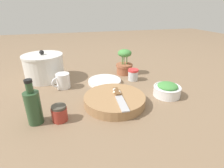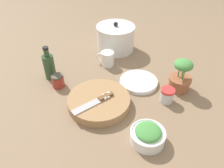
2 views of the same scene
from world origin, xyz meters
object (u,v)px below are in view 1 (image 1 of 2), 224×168
Objects in this scene: chef_knife at (119,97)px; garlic_cloves at (116,91)px; stock_pot at (44,67)px; plate_stack at (105,81)px; potted_herb at (124,63)px; coffee_mug at (63,81)px; herb_bowl at (167,90)px; spice_jar at (133,75)px; cutting_board at (115,100)px; oil_bottle at (33,106)px; honey_jar at (59,113)px.

garlic_cloves is (0.00, 0.06, 0.00)m from chef_knife.
plate_stack is at bearing -24.22° from stock_pot.
chef_knife is at bearing -111.91° from potted_herb.
chef_knife is at bearing -48.68° from coffee_mug.
herb_bowl and spice_jar have the same top height.
herb_bowl is 0.70× the size of plate_stack.
herb_bowl is at bearing -4.50° from garlic_cloves.
cutting_board is 1.55× the size of oil_bottle.
honey_jar is at bearing -160.07° from garlic_cloves.
plate_stack is 0.42m from honey_jar.
coffee_mug reaches higher than plate_stack.
herb_bowl is at bearing -33.09° from stock_pot.
oil_bottle is 1.10× the size of potted_herb.
stock_pot is (-0.36, 0.16, 0.07)m from plate_stack.
chef_knife is at bearing -63.28° from cutting_board.
plate_stack is 0.49m from oil_bottle.
garlic_cloves is 0.38m from oil_bottle.
potted_herb is at bearing 17.03° from coffee_mug.
honey_jar reaches higher than plate_stack.
stock_pot is 1.43× the size of potted_herb.
coffee_mug is at bearing 132.66° from cutting_board.
potted_herb is at bearing 65.26° from garlic_cloves.
plate_stack is at bearing 137.67° from herb_bowl.
chef_knife is at bearing -51.63° from stock_pot.
cutting_board is 4.31× the size of honey_jar.
oil_bottle is (-0.54, -0.31, 0.04)m from spice_jar.
herb_bowl is at bearing -42.33° from plate_stack.
chef_knife is 2.08× the size of coffee_mug.
plate_stack is (-0.28, 0.25, -0.02)m from herb_bowl.
coffee_mug is at bearing 155.01° from herb_bowl.
spice_jar is 1.05× the size of honey_jar.
honey_jar is 0.63m from potted_herb.
cutting_board is at bearing -58.79° from chef_knife.
potted_herb is (0.18, 0.38, 0.05)m from cutting_board.
cutting_board is at bearing -119.81° from garlic_cloves.
chef_knife is 1.14× the size of oil_bottle.
garlic_cloves is 0.85× the size of honey_jar.
plate_stack is (-0.01, 0.23, -0.04)m from garlic_cloves.
cutting_board is 0.35m from coffee_mug.
oil_bottle is 0.77× the size of stock_pot.
spice_jar is (-0.09, 0.25, 0.00)m from herb_bowl.
chef_knife is 0.38m from coffee_mug.
garlic_cloves reaches higher than cutting_board.
potted_herb reaches higher than coffee_mug.
oil_bottle reaches higher than chef_knife.
potted_herb reaches higher than honey_jar.
plate_stack is at bearing 87.30° from cutting_board.
chef_knife is at bearing 4.40° from oil_bottle.
oil_bottle is 0.69m from potted_herb.
cutting_board is 5.04× the size of garlic_cloves.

